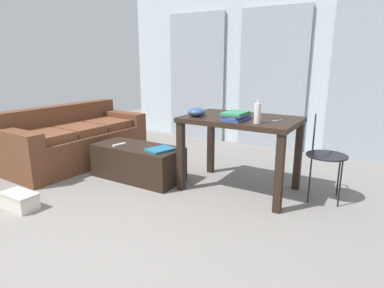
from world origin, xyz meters
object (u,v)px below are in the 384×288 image
(tv_remote_primary, at_px, (119,145))
(scissors, at_px, (279,120))
(magazine, at_px, (160,150))
(couch, at_px, (75,140))
(wire_chair, at_px, (321,147))
(book_stack, at_px, (236,116))
(craft_table, at_px, (241,129))
(bowl, at_px, (197,112))
(coffee_table, at_px, (138,162))
(bottle_near, at_px, (257,113))
(shoebox, at_px, (20,200))

(tv_remote_primary, bearing_deg, scissors, 23.65)
(magazine, bearing_deg, couch, -167.22)
(tv_remote_primary, xyz_separation_m, magazine, (0.54, 0.07, 0.00))
(wire_chair, relative_size, book_stack, 2.77)
(craft_table, relative_size, scissors, 10.23)
(bowl, bearing_deg, craft_table, 23.78)
(couch, bearing_deg, wire_chair, 8.12)
(bowl, distance_m, tv_remote_primary, 1.04)
(book_stack, bearing_deg, coffee_table, -173.15)
(wire_chair, distance_m, magazine, 1.67)
(book_stack, bearing_deg, couch, -177.78)
(bottle_near, height_order, magazine, bottle_near)
(craft_table, distance_m, scissors, 0.41)
(scissors, height_order, tv_remote_primary, scissors)
(bowl, relative_size, magazine, 0.64)
(coffee_table, bearing_deg, scissors, 12.02)
(bottle_near, distance_m, bowl, 0.69)
(couch, relative_size, scissors, 16.57)
(tv_remote_primary, height_order, magazine, magazine)
(bottle_near, height_order, book_stack, bottle_near)
(bowl, bearing_deg, coffee_table, -170.48)
(book_stack, bearing_deg, bottle_near, -14.26)
(scissors, bearing_deg, book_stack, -153.30)
(bottle_near, bearing_deg, bowl, 176.27)
(bowl, height_order, book_stack, bowl)
(book_stack, bearing_deg, shoebox, -139.40)
(bottle_near, distance_m, book_stack, 0.26)
(coffee_table, distance_m, shoebox, 1.30)
(coffee_table, xyz_separation_m, book_stack, (1.17, 0.14, 0.64))
(scissors, relative_size, shoebox, 0.31)
(coffee_table, distance_m, wire_chair, 2.02)
(coffee_table, height_order, magazine, magazine)
(wire_chair, height_order, scissors, wire_chair)
(coffee_table, distance_m, scissors, 1.69)
(coffee_table, height_order, bottle_near, bottle_near)
(couch, height_order, wire_chair, wire_chair)
(craft_table, bearing_deg, wire_chair, 13.17)
(couch, height_order, bowl, bowl)
(tv_remote_primary, bearing_deg, couch, -178.81)
(couch, distance_m, shoebox, 1.49)
(couch, distance_m, scissors, 2.77)
(coffee_table, relative_size, bottle_near, 4.92)
(bottle_near, distance_m, scissors, 0.30)
(coffee_table, distance_m, magazine, 0.41)
(craft_table, relative_size, tv_remote_primary, 6.84)
(coffee_table, xyz_separation_m, tv_remote_primary, (-0.19, -0.10, 0.21))
(bowl, distance_m, scissors, 0.84)
(coffee_table, xyz_separation_m, bottle_near, (1.42, 0.08, 0.69))
(craft_table, bearing_deg, bottle_near, -41.88)
(craft_table, bearing_deg, shoebox, -135.81)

